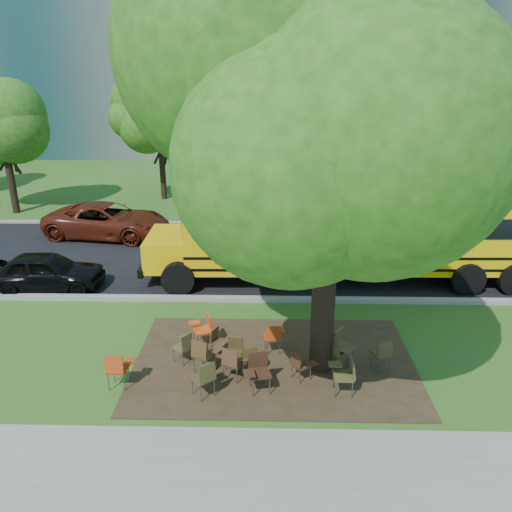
{
  "coord_description": "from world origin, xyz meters",
  "views": [
    {
      "loc": [
        0.78,
        -11.32,
        7.02
      ],
      "look_at": [
        0.46,
        3.14,
        1.49
      ],
      "focal_mm": 35.0,
      "sensor_mm": 36.0,
      "label": 1
    }
  ],
  "objects_px": {
    "chair_6": "(346,371)",
    "chair_14": "(274,336)",
    "chair_15": "(300,363)",
    "chair_5": "(258,368)",
    "chair_4": "(233,361)",
    "chair_12": "(342,344)",
    "bg_car_red": "(108,221)",
    "chair_3": "(233,350)",
    "black_car": "(46,271)",
    "chair_11": "(250,357)",
    "chair_0": "(118,367)",
    "chair_9": "(204,326)",
    "school_bus": "(361,227)",
    "main_tree": "(333,121)",
    "chair_7": "(338,348)",
    "chair_8": "(184,345)",
    "chair_2": "(205,376)",
    "chair_13": "(383,352)",
    "chair_10": "(218,340)",
    "chair_1": "(204,352)"
  },
  "relations": [
    {
      "from": "school_bus",
      "to": "black_car",
      "type": "xyz_separation_m",
      "value": [
        -10.52,
        -1.15,
        -1.27
      ]
    },
    {
      "from": "main_tree",
      "to": "chair_2",
      "type": "xyz_separation_m",
      "value": [
        -2.69,
        -1.22,
        -5.39
      ]
    },
    {
      "from": "chair_2",
      "to": "chair_13",
      "type": "height_order",
      "value": "chair_2"
    },
    {
      "from": "chair_7",
      "to": "chair_12",
      "type": "distance_m",
      "value": 0.22
    },
    {
      "from": "chair_2",
      "to": "chair_8",
      "type": "relative_size",
      "value": 1.11
    },
    {
      "from": "chair_7",
      "to": "chair_11",
      "type": "relative_size",
      "value": 1.12
    },
    {
      "from": "chair_3",
      "to": "chair_14",
      "type": "distance_m",
      "value": 1.2
    },
    {
      "from": "chair_3",
      "to": "chair_9",
      "type": "relative_size",
      "value": 0.88
    },
    {
      "from": "chair_12",
      "to": "chair_14",
      "type": "distance_m",
      "value": 1.74
    },
    {
      "from": "chair_4",
      "to": "chair_10",
      "type": "bearing_deg",
      "value": 137.86
    },
    {
      "from": "chair_14",
      "to": "chair_15",
      "type": "xyz_separation_m",
      "value": [
        0.62,
        -1.19,
        -0.03
      ]
    },
    {
      "from": "chair_1",
      "to": "chair_14",
      "type": "xyz_separation_m",
      "value": [
        1.69,
        0.94,
        -0.06
      ]
    },
    {
      "from": "chair_2",
      "to": "black_car",
      "type": "bearing_deg",
      "value": 96.28
    },
    {
      "from": "chair_5",
      "to": "chair_11",
      "type": "distance_m",
      "value": 0.64
    },
    {
      "from": "chair_1",
      "to": "black_car",
      "type": "bearing_deg",
      "value": 168.22
    },
    {
      "from": "chair_11",
      "to": "chair_15",
      "type": "xyz_separation_m",
      "value": [
        1.19,
        -0.2,
        -0.01
      ]
    },
    {
      "from": "chair_3",
      "to": "chair_13",
      "type": "relative_size",
      "value": 0.99
    },
    {
      "from": "chair_7",
      "to": "chair_10",
      "type": "distance_m",
      "value": 3.02
    },
    {
      "from": "chair_15",
      "to": "chair_5",
      "type": "bearing_deg",
      "value": -100.89
    },
    {
      "from": "bg_car_red",
      "to": "chair_3",
      "type": "bearing_deg",
      "value": -140.35
    },
    {
      "from": "chair_15",
      "to": "chair_4",
      "type": "bearing_deg",
      "value": -122.15
    },
    {
      "from": "school_bus",
      "to": "chair_1",
      "type": "xyz_separation_m",
      "value": [
        -4.7,
        -5.96,
        -1.31
      ]
    },
    {
      "from": "school_bus",
      "to": "chair_10",
      "type": "relative_size",
      "value": 16.96
    },
    {
      "from": "chair_3",
      "to": "chair_2",
      "type": "bearing_deg",
      "value": 79.22
    },
    {
      "from": "chair_12",
      "to": "chair_14",
      "type": "height_order",
      "value": "chair_12"
    },
    {
      "from": "chair_8",
      "to": "chair_12",
      "type": "bearing_deg",
      "value": -53.57
    },
    {
      "from": "chair_8",
      "to": "chair_10",
      "type": "bearing_deg",
      "value": -34.31
    },
    {
      "from": "chair_6",
      "to": "chair_14",
      "type": "bearing_deg",
      "value": 43.7
    },
    {
      "from": "chair_9",
      "to": "bg_car_red",
      "type": "xyz_separation_m",
      "value": [
        -5.27,
        8.98,
        0.16
      ]
    },
    {
      "from": "black_car",
      "to": "chair_14",
      "type": "bearing_deg",
      "value": -120.04
    },
    {
      "from": "chair_4",
      "to": "chair_6",
      "type": "distance_m",
      "value": 2.6
    },
    {
      "from": "chair_10",
      "to": "chair_13",
      "type": "distance_m",
      "value": 4.11
    },
    {
      "from": "school_bus",
      "to": "chair_15",
      "type": "relative_size",
      "value": 16.95
    },
    {
      "from": "chair_4",
      "to": "chair_12",
      "type": "distance_m",
      "value": 2.74
    },
    {
      "from": "black_car",
      "to": "chair_12",
      "type": "bearing_deg",
      "value": -118.06
    },
    {
      "from": "chair_3",
      "to": "chair_5",
      "type": "xyz_separation_m",
      "value": [
        0.63,
        -0.94,
        0.09
      ]
    },
    {
      "from": "chair_3",
      "to": "chair_6",
      "type": "xyz_separation_m",
      "value": [
        2.61,
        -1.0,
        0.08
      ]
    },
    {
      "from": "chair_10",
      "to": "chair_14",
      "type": "xyz_separation_m",
      "value": [
        1.42,
        0.18,
        0.04
      ]
    },
    {
      "from": "chair_12",
      "to": "main_tree",
      "type": "bearing_deg",
      "value": -35.99
    },
    {
      "from": "chair_5",
      "to": "chair_0",
      "type": "bearing_deg",
      "value": -12.34
    },
    {
      "from": "chair_7",
      "to": "chair_8",
      "type": "xyz_separation_m",
      "value": [
        -3.79,
        0.19,
        -0.05
      ]
    },
    {
      "from": "chair_14",
      "to": "chair_0",
      "type": "bearing_deg",
      "value": -165.83
    },
    {
      "from": "school_bus",
      "to": "chair_10",
      "type": "bearing_deg",
      "value": -131.49
    },
    {
      "from": "chair_6",
      "to": "chair_14",
      "type": "height_order",
      "value": "chair_6"
    },
    {
      "from": "chair_4",
      "to": "chair_11",
      "type": "xyz_separation_m",
      "value": [
        0.38,
        0.22,
        -0.04
      ]
    },
    {
      "from": "school_bus",
      "to": "chair_5",
      "type": "bearing_deg",
      "value": -118.14
    },
    {
      "from": "chair_4",
      "to": "chair_6",
      "type": "xyz_separation_m",
      "value": [
        2.56,
        -0.44,
        0.04
      ]
    },
    {
      "from": "school_bus",
      "to": "chair_15",
      "type": "distance_m",
      "value": 6.81
    },
    {
      "from": "chair_14",
      "to": "bg_car_red",
      "type": "xyz_separation_m",
      "value": [
        -7.1,
        9.33,
        0.21
      ]
    },
    {
      "from": "main_tree",
      "to": "bg_car_red",
      "type": "height_order",
      "value": "main_tree"
    }
  ]
}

